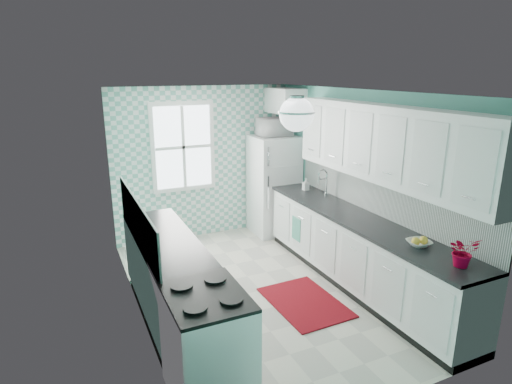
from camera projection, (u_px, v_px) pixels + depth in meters
name	position (u px, v px, depth m)	size (l,w,h in m)	color
floor	(261.00, 291.00, 5.52)	(3.00, 4.40, 0.02)	beige
ceiling	(261.00, 91.00, 4.82)	(3.00, 4.40, 0.02)	white
wall_back	(204.00, 163.00, 7.10)	(3.00, 0.02, 2.50)	#5CB5A4
wall_front	(386.00, 274.00, 3.24)	(3.00, 0.02, 2.50)	#5CB5A4
wall_left	(133.00, 215.00, 4.56)	(0.02, 4.40, 2.50)	#5CB5A4
wall_right	(362.00, 184.00, 5.78)	(0.02, 4.40, 2.50)	#5CB5A4
accent_wall	(204.00, 163.00, 7.08)	(3.00, 0.01, 2.50)	#6AB1A1
window	(183.00, 147.00, 6.83)	(1.04, 0.05, 1.44)	white
backsplash_right	(380.00, 196.00, 5.44)	(0.02, 3.60, 0.51)	white
backsplash_left	(137.00, 222.00, 4.52)	(0.02, 2.15, 0.51)	white
upper_cabinets_right	(386.00, 144.00, 5.01)	(0.33, 3.20, 0.90)	white
upper_cabinet_fridge	(284.00, 101.00, 7.02)	(0.40, 0.74, 0.40)	white
ceiling_light	(297.00, 114.00, 4.18)	(0.34, 0.34, 0.35)	silver
base_cabinets_right	(358.00, 254.00, 5.53)	(0.60, 3.60, 0.90)	white
countertop_right	(359.00, 220.00, 5.39)	(0.63, 3.60, 0.04)	black
base_cabinets_left	(168.00, 280.00, 4.84)	(0.60, 2.15, 0.90)	white
countertop_left	(167.00, 241.00, 4.72)	(0.63, 2.15, 0.04)	black
fridge	(274.00, 185.00, 7.31)	(0.73, 0.73, 1.68)	silver
stove	(208.00, 345.00, 3.61)	(0.64, 0.80, 0.97)	silver
sink	(317.00, 198.00, 6.27)	(0.45, 0.38, 0.53)	silver
rug	(305.00, 302.00, 5.22)	(0.77, 1.10, 0.02)	#820009
dish_towel	(296.00, 229.00, 6.30)	(0.02, 0.23, 0.35)	#5BA4A4
fruit_bowl	(419.00, 243.00, 4.53)	(0.24, 0.24, 0.06)	white
potted_plant	(463.00, 252.00, 4.03)	(0.27, 0.23, 0.30)	red
soap_bottle	(306.00, 184.00, 6.61)	(0.08, 0.09, 0.19)	#9EB0BC
microwave	(275.00, 127.00, 7.03)	(0.54, 0.37, 0.30)	white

